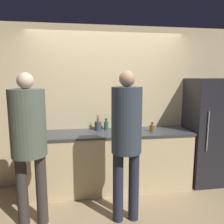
% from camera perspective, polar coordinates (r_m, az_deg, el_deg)
% --- Properties ---
extents(ground_plane, '(14.00, 14.00, 0.00)m').
position_cam_1_polar(ground_plane, '(3.47, 0.39, -21.83)').
color(ground_plane, '#9E8460').
extents(wall_back, '(5.20, 0.06, 2.60)m').
position_cam_1_polar(wall_back, '(3.67, -1.24, 1.54)').
color(wall_back, '#D6BC8C').
rests_on(wall_back, ground_plane).
extents(counter, '(2.57, 0.65, 0.93)m').
position_cam_1_polar(counter, '(3.58, -0.53, -12.44)').
color(counter, beige).
rests_on(counter, ground_plane).
extents(refrigerator, '(0.68, 0.63, 1.76)m').
position_cam_1_polar(refrigerator, '(4.02, 23.72, -4.63)').
color(refrigerator, '#232328').
rests_on(refrigerator, ground_plane).
extents(person_left, '(0.40, 0.40, 1.83)m').
position_cam_1_polar(person_left, '(2.70, -20.98, -5.43)').
color(person_left, '#38332D').
rests_on(person_left, ground_plane).
extents(person_center, '(0.36, 0.36, 1.86)m').
position_cam_1_polar(person_center, '(2.61, 3.80, -5.58)').
color(person_center, '#232838').
rests_on(person_center, ground_plane).
extents(fruit_bowl, '(0.35, 0.35, 0.15)m').
position_cam_1_polar(fruit_bowl, '(3.50, 4.42, -4.06)').
color(fruit_bowl, brown).
rests_on(fruit_bowl, counter).
extents(utensil_crock, '(0.11, 0.11, 0.26)m').
position_cam_1_polar(utensil_crock, '(3.54, -3.68, -3.55)').
color(utensil_crock, '#3D424C').
rests_on(utensil_crock, counter).
extents(bottle_amber, '(0.08, 0.08, 0.15)m').
position_cam_1_polar(bottle_amber, '(3.51, 10.44, -4.11)').
color(bottle_amber, brown).
rests_on(bottle_amber, counter).
extents(bottle_green, '(0.07, 0.07, 0.18)m').
position_cam_1_polar(bottle_green, '(3.59, -1.54, -3.46)').
color(bottle_green, '#236033').
rests_on(bottle_green, counter).
extents(cup_red, '(0.09, 0.09, 0.09)m').
position_cam_1_polar(cup_red, '(3.62, -18.50, -4.26)').
color(cup_red, '#A33D33').
rests_on(cup_red, counter).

